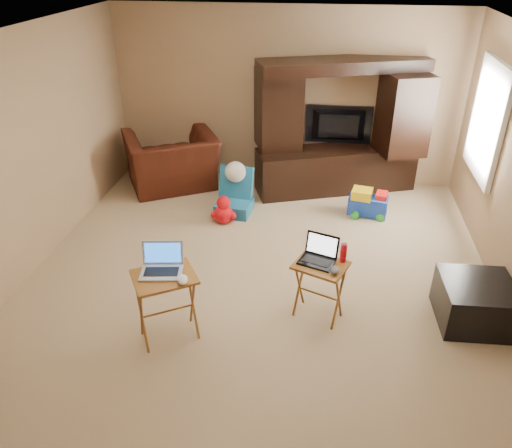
% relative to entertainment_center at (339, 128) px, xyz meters
% --- Properties ---
extents(floor, '(5.50, 5.50, 0.00)m').
position_rel_entertainment_center_xyz_m(floor, '(-0.79, -2.43, -0.94)').
color(floor, '#CBB98D').
rests_on(floor, ground).
extents(ceiling, '(5.50, 5.50, 0.00)m').
position_rel_entertainment_center_xyz_m(ceiling, '(-0.79, -2.43, 1.56)').
color(ceiling, silver).
rests_on(ceiling, ground).
extents(wall_back, '(5.00, 0.00, 5.00)m').
position_rel_entertainment_center_xyz_m(wall_back, '(-0.79, 0.32, 0.31)').
color(wall_back, tan).
rests_on(wall_back, ground).
extents(wall_front, '(5.00, 0.00, 5.00)m').
position_rel_entertainment_center_xyz_m(wall_front, '(-0.79, -5.18, 0.31)').
color(wall_front, tan).
rests_on(wall_front, ground).
extents(wall_left, '(0.00, 5.50, 5.50)m').
position_rel_entertainment_center_xyz_m(wall_left, '(-3.29, -2.43, 0.31)').
color(wall_left, tan).
rests_on(wall_left, ground).
extents(window_pane, '(0.00, 1.20, 1.20)m').
position_rel_entertainment_center_xyz_m(window_pane, '(1.69, -0.88, 0.46)').
color(window_pane, white).
rests_on(window_pane, ground).
extents(window_frame, '(0.06, 1.14, 1.34)m').
position_rel_entertainment_center_xyz_m(window_frame, '(1.67, -0.88, 0.46)').
color(window_frame, white).
rests_on(window_frame, ground).
extents(entertainment_center, '(2.35, 1.32, 1.88)m').
position_rel_entertainment_center_xyz_m(entertainment_center, '(0.00, 0.00, 0.00)').
color(entertainment_center, black).
rests_on(entertainment_center, floor).
extents(television, '(0.95, 0.13, 0.55)m').
position_rel_entertainment_center_xyz_m(television, '(0.00, 0.18, -0.04)').
color(television, black).
rests_on(television, entertainment_center).
extents(recliner, '(1.61, 1.55, 0.81)m').
position_rel_entertainment_center_xyz_m(recliner, '(-2.39, -0.26, -0.53)').
color(recliner, '#46180F').
rests_on(recliner, floor).
extents(child_rocker, '(0.51, 0.56, 0.60)m').
position_rel_entertainment_center_xyz_m(child_rocker, '(-1.33, -0.96, -0.64)').
color(child_rocker, '#1B6795').
rests_on(child_rocker, floor).
extents(plush_toy, '(0.34, 0.29, 0.38)m').
position_rel_entertainment_center_xyz_m(plush_toy, '(-1.41, -1.26, -0.75)').
color(plush_toy, red).
rests_on(plush_toy, floor).
extents(push_toy, '(0.57, 0.45, 0.38)m').
position_rel_entertainment_center_xyz_m(push_toy, '(0.45, -0.77, -0.75)').
color(push_toy, '#173DB8').
rests_on(push_toy, floor).
extents(ottoman, '(0.69, 0.69, 0.43)m').
position_rel_entertainment_center_xyz_m(ottoman, '(1.35, -2.81, -0.72)').
color(ottoman, black).
rests_on(ottoman, floor).
extents(tray_table_left, '(0.67, 0.64, 0.69)m').
position_rel_entertainment_center_xyz_m(tray_table_left, '(-1.47, -3.45, -0.59)').
color(tray_table_left, '#AB6F29').
rests_on(tray_table_left, floor).
extents(tray_table_right, '(0.57, 0.52, 0.61)m').
position_rel_entertainment_center_xyz_m(tray_table_right, '(-0.13, -2.96, -0.63)').
color(tray_table_right, brown).
rests_on(tray_table_right, floor).
extents(laptop_left, '(0.40, 0.35, 0.24)m').
position_rel_entertainment_center_xyz_m(laptop_left, '(-1.50, -3.42, -0.13)').
color(laptop_left, '#B5B5BA').
rests_on(laptop_left, tray_table_left).
extents(laptop_right, '(0.39, 0.35, 0.24)m').
position_rel_entertainment_center_xyz_m(laptop_right, '(-0.17, -2.94, -0.21)').
color(laptop_right, black).
rests_on(laptop_right, tray_table_right).
extents(mouse_left, '(0.13, 0.16, 0.06)m').
position_rel_entertainment_center_xyz_m(mouse_left, '(-1.28, -3.52, -0.22)').
color(mouse_left, white).
rests_on(mouse_left, tray_table_left).
extents(mouse_right, '(0.10, 0.14, 0.05)m').
position_rel_entertainment_center_xyz_m(mouse_right, '(-0.00, -3.08, -0.31)').
color(mouse_right, '#3E3E43').
rests_on(mouse_right, tray_table_right).
extents(water_bottle, '(0.06, 0.06, 0.19)m').
position_rel_entertainment_center_xyz_m(water_bottle, '(0.07, -2.88, -0.24)').
color(water_bottle, red).
rests_on(water_bottle, tray_table_right).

